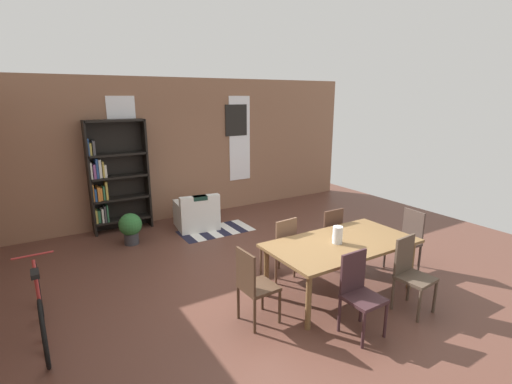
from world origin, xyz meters
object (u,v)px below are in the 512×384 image
at_px(dining_chair_near_right, 411,272).
at_px(bookshelf_tall, 114,178).
at_px(vase_on_table, 338,235).
at_px(armchair_white, 197,215).
at_px(dining_chair_far_right, 328,234).
at_px(dining_table, 341,247).
at_px(bicycle_second, 41,308).
at_px(dining_chair_head_left, 254,284).
at_px(potted_plant_by_shelf, 130,227).
at_px(dining_chair_far_left, 281,246).
at_px(dining_chair_near_left, 359,291).
at_px(dining_chair_head_right, 407,238).

height_order(dining_chair_near_right, bookshelf_tall, bookshelf_tall).
xyz_separation_m(vase_on_table, armchair_white, (-0.57, 3.50, -0.59)).
bearing_deg(dining_chair_far_right, dining_chair_near_right, -90.26).
xyz_separation_m(dining_table, bicycle_second, (-3.57, 1.03, -0.32)).
bearing_deg(dining_chair_head_left, dining_chair_far_right, 22.64).
relative_size(dining_table, dining_chair_near_right, 2.16).
bearing_deg(dining_chair_near_right, potted_plant_by_shelf, 121.43).
relative_size(dining_chair_head_left, bookshelf_tall, 0.43).
bearing_deg(dining_chair_far_left, dining_table, -59.51).
bearing_deg(dining_chair_far_left, dining_chair_near_left, -90.28).
distance_m(dining_chair_near_right, dining_chair_far_left, 1.79).
height_order(dining_chair_head_right, bookshelf_tall, bookshelf_tall).
relative_size(bicycle_second, potted_plant_by_shelf, 2.99).
bearing_deg(dining_chair_far_right, dining_chair_head_left, -157.36).
distance_m(dining_table, dining_chair_near_right, 0.91).
bearing_deg(dining_chair_near_right, bookshelf_tall, 117.02).
bearing_deg(potted_plant_by_shelf, dining_chair_near_right, -58.57).
height_order(dining_chair_near_left, bicycle_second, dining_chair_near_left).
relative_size(dining_table, armchair_white, 2.29).
relative_size(vase_on_table, bookshelf_tall, 0.10).
bearing_deg(dining_chair_near_right, dining_chair_head_left, 157.45).
relative_size(dining_chair_head_right, dining_chair_near_right, 1.00).
height_order(dining_table, dining_chair_head_left, dining_chair_head_left).
bearing_deg(vase_on_table, dining_chair_head_right, -0.22).
relative_size(vase_on_table, dining_chair_far_left, 0.25).
bearing_deg(dining_chair_near_left, dining_chair_far_right, 59.12).
xyz_separation_m(bookshelf_tall, armchair_white, (1.43, -0.71, -0.82)).
distance_m(vase_on_table, potted_plant_by_shelf, 3.88).
xyz_separation_m(dining_chair_near_left, potted_plant_by_shelf, (-1.58, 4.08, -0.18)).
height_order(dining_chair_far_right, bookshelf_tall, bookshelf_tall).
bearing_deg(dining_chair_head_left, bicycle_second, 154.57).
xyz_separation_m(dining_chair_head_right, bicycle_second, (-4.97, 1.04, -0.16)).
height_order(dining_table, dining_chair_head_right, dining_chair_head_right).
relative_size(dining_table, bicycle_second, 1.17).
xyz_separation_m(dining_chair_near_left, dining_chair_head_left, (-0.94, 0.77, 0.00)).
height_order(dining_chair_far_left, armchair_white, dining_chair_far_left).
bearing_deg(bookshelf_tall, armchair_white, -26.27).
relative_size(dining_chair_near_left, bookshelf_tall, 0.43).
bearing_deg(vase_on_table, dining_chair_head_left, -179.86).
relative_size(dining_chair_far_left, armchair_white, 1.06).
bearing_deg(dining_table, bookshelf_tall, 116.37).
relative_size(dining_table, dining_chair_head_right, 2.16).
bearing_deg(armchair_white, vase_on_table, -80.75).
xyz_separation_m(dining_chair_head_left, dining_chair_far_left, (0.94, 0.78, 0.00)).
bearing_deg(bicycle_second, dining_chair_far_left, -4.74).
distance_m(dining_table, dining_chair_head_left, 1.41).
xyz_separation_m(dining_chair_near_left, dining_chair_far_left, (0.01, 1.54, 0.00)).
relative_size(dining_chair_head_right, dining_chair_near_left, 1.00).
height_order(dining_chair_near_left, dining_chair_head_left, same).
bearing_deg(vase_on_table, dining_chair_far_right, 54.75).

